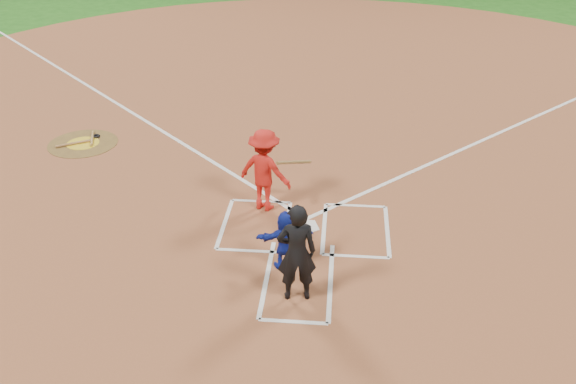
# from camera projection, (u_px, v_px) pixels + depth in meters

# --- Properties ---
(ground) EXTENTS (120.00, 120.00, 0.00)m
(ground) POSITION_uv_depth(u_px,v_px,m) (305.00, 227.00, 12.50)
(ground) COLOR #1E5A16
(ground) RESTS_ON ground
(home_plate_dirt) EXTENTS (28.00, 28.00, 0.01)m
(home_plate_dirt) POSITION_uv_depth(u_px,v_px,m) (320.00, 112.00, 17.72)
(home_plate_dirt) COLOR brown
(home_plate_dirt) RESTS_ON ground
(home_plate) EXTENTS (0.60, 0.60, 0.02)m
(home_plate) POSITION_uv_depth(u_px,v_px,m) (305.00, 227.00, 12.49)
(home_plate) COLOR white
(home_plate) RESTS_ON home_plate_dirt
(on_deck_circle) EXTENTS (1.70, 1.70, 0.01)m
(on_deck_circle) POSITION_uv_depth(u_px,v_px,m) (83.00, 143.00, 15.87)
(on_deck_circle) COLOR brown
(on_deck_circle) RESTS_ON home_plate_dirt
(on_deck_logo) EXTENTS (0.80, 0.80, 0.00)m
(on_deck_logo) POSITION_uv_depth(u_px,v_px,m) (83.00, 143.00, 15.87)
(on_deck_logo) COLOR gold
(on_deck_logo) RESTS_ON on_deck_circle
(on_deck_bat_a) EXTENTS (0.31, 0.82, 0.06)m
(on_deck_bat_a) POSITION_uv_depth(u_px,v_px,m) (92.00, 138.00, 16.06)
(on_deck_bat_a) COLOR #A47C3C
(on_deck_bat_a) RESTS_ON on_deck_circle
(on_deck_bat_b) EXTENTS (0.75, 0.49, 0.06)m
(on_deck_bat_b) POSITION_uv_depth(u_px,v_px,m) (73.00, 143.00, 15.78)
(on_deck_bat_b) COLOR #936236
(on_deck_bat_b) RESTS_ON on_deck_circle
(bat_weight_donut) EXTENTS (0.19, 0.19, 0.05)m
(bat_weight_donut) POSITION_uv_depth(u_px,v_px,m) (96.00, 136.00, 16.19)
(bat_weight_donut) COLOR black
(bat_weight_donut) RESTS_ON on_deck_circle
(catcher) EXTENTS (1.07, 0.57, 1.10)m
(catcher) POSITION_uv_depth(u_px,v_px,m) (286.00, 240.00, 11.10)
(catcher) COLOR #1324A1
(catcher) RESTS_ON home_plate_dirt
(umpire) EXTENTS (0.70, 0.52, 1.75)m
(umpire) POSITION_uv_depth(u_px,v_px,m) (297.00, 253.00, 10.19)
(umpire) COLOR black
(umpire) RESTS_ON home_plate_dirt
(chalk_markings) EXTENTS (28.35, 17.32, 0.01)m
(chalk_markings) POSITION_uv_depth(u_px,v_px,m) (318.00, 122.00, 17.09)
(chalk_markings) COLOR white
(chalk_markings) RESTS_ON home_plate_dirt
(batter_at_plate) EXTENTS (1.56, 0.99, 1.72)m
(batter_at_plate) POSITION_uv_depth(u_px,v_px,m) (265.00, 170.00, 12.73)
(batter_at_plate) COLOR red
(batter_at_plate) RESTS_ON home_plate_dirt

